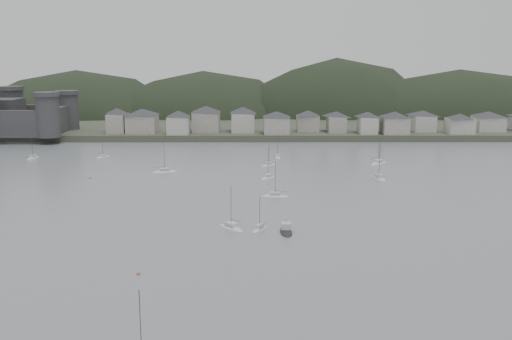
{
  "coord_description": "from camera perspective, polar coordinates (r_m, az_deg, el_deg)",
  "views": [
    {
      "loc": [
        -0.56,
        -88.68,
        38.5
      ],
      "look_at": [
        0.0,
        75.0,
        6.0
      ],
      "focal_mm": 40.34,
      "sensor_mm": 36.0,
      "label": 1
    }
  ],
  "objects": [
    {
      "name": "ground",
      "position": [
        96.68,
        0.15,
        -12.24
      ],
      "size": [
        900.0,
        900.0,
        0.0
      ],
      "primitive_type": "plane",
      "color": "slate",
      "rests_on": "ground"
    },
    {
      "name": "far_shore_land",
      "position": [
        385.46,
        -0.11,
        5.72
      ],
      "size": [
        900.0,
        250.0,
        3.0
      ],
      "primitive_type": "cube",
      "color": "#383D2D",
      "rests_on": "ground"
    },
    {
      "name": "forested_ridge",
      "position": [
        361.56,
        0.66,
        3.32
      ],
      "size": [
        851.55,
        103.94,
        102.57
      ],
      "color": "black",
      "rests_on": "ground"
    },
    {
      "name": "waterfront_town",
      "position": [
        278.39,
        10.43,
        4.89
      ],
      "size": [
        451.48,
        28.46,
        12.92
      ],
      "color": "gray",
      "rests_on": "far_shore_land"
    },
    {
      "name": "moored_fleet",
      "position": [
        169.72,
        -9.27,
        -1.97
      ],
      "size": [
        219.3,
        157.55,
        13.22
      ],
      "color": "silver",
      "rests_on": "ground"
    },
    {
      "name": "motor_launch_far",
      "position": [
        128.53,
        3.0,
        -6.08
      ],
      "size": [
        2.96,
        7.59,
        3.8
      ],
      "rotation": [
        0.0,
        0.0,
        3.18
      ],
      "color": "black",
      "rests_on": "ground"
    },
    {
      "name": "mooring_buoys",
      "position": [
        126.92,
        -4.88,
        -6.4
      ],
      "size": [
        164.34,
        109.97,
        0.7
      ],
      "color": "#C25E40",
      "rests_on": "ground"
    }
  ]
}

